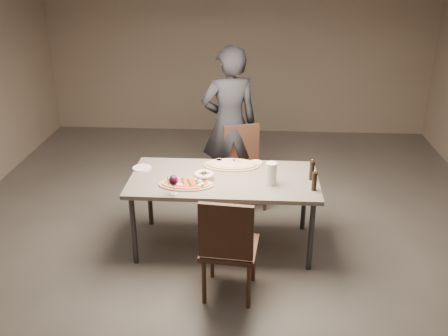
# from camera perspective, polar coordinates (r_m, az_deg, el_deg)

# --- Properties ---
(room) EXTENTS (7.00, 7.00, 7.00)m
(room) POSITION_cam_1_polar(r_m,az_deg,el_deg) (4.54, 0.00, 6.37)
(room) COLOR #5A534E
(room) RESTS_ON ground
(dining_table) EXTENTS (1.80, 0.90, 0.75)m
(dining_table) POSITION_cam_1_polar(r_m,az_deg,el_deg) (4.80, 0.00, -1.72)
(dining_table) COLOR slate
(dining_table) RESTS_ON ground
(zucchini_pizza) EXTENTS (0.51, 0.28, 0.05)m
(zucchini_pizza) POSITION_cam_1_polar(r_m,az_deg,el_deg) (4.63, -4.35, -1.79)
(zucchini_pizza) COLOR tan
(zucchini_pizza) RESTS_ON dining_table
(ham_pizza) EXTENTS (0.57, 0.31, 0.04)m
(ham_pizza) POSITION_cam_1_polar(r_m,az_deg,el_deg) (5.02, 0.83, 0.39)
(ham_pizza) COLOR tan
(ham_pizza) RESTS_ON dining_table
(bread_basket) EXTENTS (0.19, 0.19, 0.07)m
(bread_basket) POSITION_cam_1_polar(r_m,az_deg,el_deg) (4.73, -2.29, -0.85)
(bread_basket) COLOR beige
(bread_basket) RESTS_ON dining_table
(oil_dish) EXTENTS (0.13, 0.13, 0.01)m
(oil_dish) POSITION_cam_1_polar(r_m,az_deg,el_deg) (5.10, 3.69, 0.63)
(oil_dish) COLOR white
(oil_dish) RESTS_ON dining_table
(pepper_mill_left) EXTENTS (0.05, 0.05, 0.21)m
(pepper_mill_left) POSITION_cam_1_polar(r_m,az_deg,el_deg) (4.77, 10.01, -0.22)
(pepper_mill_left) COLOR black
(pepper_mill_left) RESTS_ON dining_table
(pepper_mill_right) EXTENTS (0.05, 0.05, 0.20)m
(pepper_mill_right) POSITION_cam_1_polar(r_m,az_deg,el_deg) (4.56, 10.29, -1.47)
(pepper_mill_right) COLOR black
(pepper_mill_right) RESTS_ON dining_table
(carafe) EXTENTS (0.10, 0.10, 0.22)m
(carafe) POSITION_cam_1_polar(r_m,az_deg,el_deg) (4.62, 5.42, -0.66)
(carafe) COLOR silver
(carafe) RESTS_ON dining_table
(wine_glass) EXTENTS (0.08, 0.08, 0.18)m
(wine_glass) POSITION_cam_1_polar(r_m,az_deg,el_deg) (4.42, -5.80, -1.50)
(wine_glass) COLOR silver
(wine_glass) RESTS_ON dining_table
(side_plate) EXTENTS (0.19, 0.19, 0.01)m
(side_plate) POSITION_cam_1_polar(r_m,az_deg,el_deg) (5.03, -9.35, 0.00)
(side_plate) COLOR white
(side_plate) RESTS_ON dining_table
(chair_near) EXTENTS (0.50, 0.50, 0.97)m
(chair_near) POSITION_cam_1_polar(r_m,az_deg,el_deg) (4.13, 0.47, -8.67)
(chair_near) COLOR #3E251A
(chair_near) RESTS_ON ground
(chair_far) EXTENTS (0.55, 0.55, 0.92)m
(chair_far) POSITION_cam_1_polar(r_m,az_deg,el_deg) (5.73, 2.28, 0.75)
(chair_far) COLOR #3E251A
(chair_far) RESTS_ON ground
(diner) EXTENTS (0.76, 0.61, 1.81)m
(diner) POSITION_cam_1_polar(r_m,az_deg,el_deg) (5.77, 0.62, 5.04)
(diner) COLOR black
(diner) RESTS_ON ground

